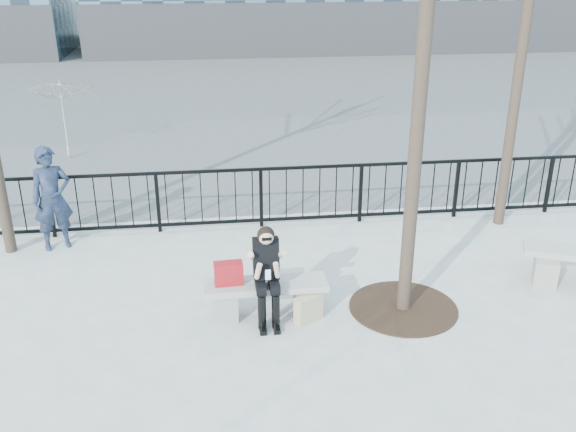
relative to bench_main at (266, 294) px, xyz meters
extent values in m
plane|color=#979692|center=(0.00, 0.00, -0.30)|extent=(120.00, 120.00, 0.00)
cube|color=#474747|center=(0.00, 15.00, -0.30)|extent=(60.00, 23.00, 0.01)
cube|color=black|center=(0.00, 3.00, 0.78)|extent=(14.00, 0.05, 0.05)
cube|color=black|center=(0.00, 3.00, -0.18)|extent=(14.00, 0.05, 0.05)
cube|color=#2D2D30|center=(3.00, 21.96, 0.90)|extent=(18.00, 0.08, 2.40)
cylinder|color=black|center=(1.90, -0.10, 3.45)|extent=(0.18, 0.18, 7.50)
cylinder|color=black|center=(4.50, 2.60, 3.20)|extent=(0.18, 0.18, 7.00)
cylinder|color=black|center=(1.90, -0.10, -0.29)|extent=(1.50, 1.50, 0.02)
cube|color=slate|center=(-0.55, 0.00, -0.10)|extent=(0.32, 0.38, 0.40)
cube|color=slate|center=(0.55, 0.00, -0.10)|extent=(0.32, 0.38, 0.40)
cube|color=gray|center=(0.00, 0.00, 0.14)|extent=(1.65, 0.46, 0.09)
cube|color=slate|center=(4.19, 0.32, -0.09)|extent=(0.33, 0.39, 0.41)
cube|color=maroon|center=(-0.50, 0.02, 0.35)|extent=(0.39, 0.20, 0.31)
cube|color=beige|center=(0.54, -0.25, -0.11)|extent=(0.42, 0.34, 0.38)
imported|color=black|center=(-3.25, 2.56, 0.57)|extent=(0.75, 0.62, 1.74)
imported|color=yellow|center=(-3.99, 7.55, 0.63)|extent=(2.06, 2.10, 1.87)
camera|label=1|loc=(-0.67, -7.56, 4.33)|focal=40.00mm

